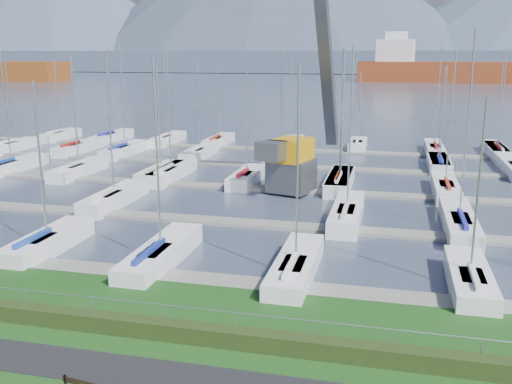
% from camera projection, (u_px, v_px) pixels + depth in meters
% --- Properties ---
extents(path, '(160.00, 2.00, 0.04)m').
position_uv_depth(path, '(156.00, 375.00, 19.79)').
color(path, black).
rests_on(path, grass).
extents(water, '(800.00, 540.00, 0.20)m').
position_uv_depth(water, '(378.00, 77.00, 268.31)').
color(water, '#3C4558').
extents(hedge, '(80.00, 0.70, 0.70)m').
position_uv_depth(hedge, '(182.00, 332.00, 22.16)').
color(hedge, '#253513').
rests_on(hedge, grass).
extents(fence, '(80.00, 0.04, 0.04)m').
position_uv_depth(fence, '(185.00, 307.00, 22.34)').
color(fence, '#979A9F').
rests_on(fence, grass).
extents(foothill, '(900.00, 80.00, 12.00)m').
position_uv_depth(foothill, '(383.00, 61.00, 332.91)').
color(foothill, '#48556A').
rests_on(foothill, water).
extents(docks, '(90.00, 41.60, 0.25)m').
position_uv_depth(docks, '(295.00, 191.00, 47.23)').
color(docks, slate).
rests_on(docks, water).
extents(crane, '(5.26, 13.45, 22.35)m').
position_uv_depth(crane, '(300.00, 123.00, 46.50)').
color(crane, '#58595F').
rests_on(crane, water).
extents(cargo_ship_mid, '(92.60, 26.48, 21.50)m').
position_uv_depth(cargo_ship_mid, '(468.00, 72.00, 219.66)').
color(cargo_ship_mid, maroon).
rests_on(cargo_ship_mid, water).
extents(sailboat_fleet, '(74.86, 49.81, 12.91)m').
position_uv_depth(sailboat_fleet, '(293.00, 118.00, 48.76)').
color(sailboat_fleet, '#A32715').
rests_on(sailboat_fleet, water).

